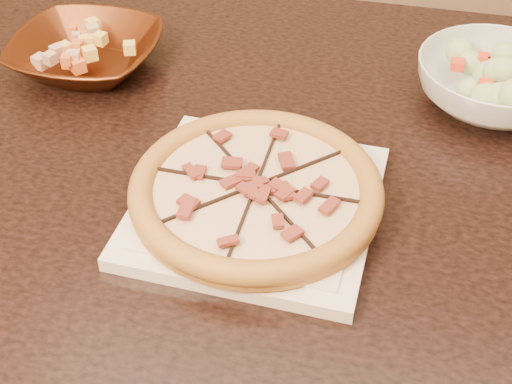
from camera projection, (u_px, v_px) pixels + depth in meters
dining_table at (225, 196)px, 1.03m from camera, size 1.44×0.94×0.75m
plate at (256, 204)px, 0.85m from camera, size 0.30×0.30×0.02m
pizza at (256, 189)px, 0.84m from camera, size 0.30×0.30×0.03m
bronze_bowl at (87, 54)px, 1.08m from camera, size 0.22×0.22×0.05m
mixed_dish at (82, 29)px, 1.06m from camera, size 0.10×0.11×0.03m
salad_bowl at (494, 84)px, 1.01m from camera, size 0.25×0.25×0.07m
salad at (503, 51)px, 0.97m from camera, size 0.11×0.11×0.04m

